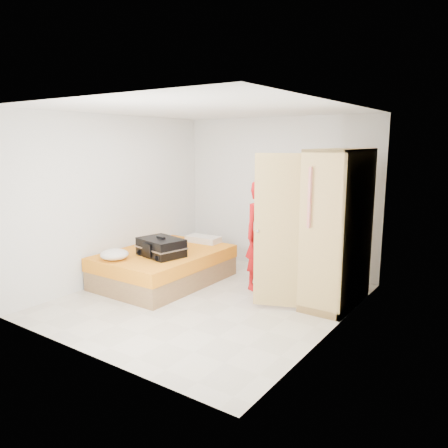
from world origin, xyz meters
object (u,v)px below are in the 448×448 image
Objects in this scene: person at (262,235)px; round_cushion at (114,254)px; wardrobe at (333,232)px; suitcase at (161,247)px; bed at (164,267)px.

person reaches higher than round_cushion.
round_cushion is at bearing -153.64° from wardrobe.
bed is at bearing 135.98° from suitcase.
suitcase is at bearing -56.39° from bed.
wardrobe is at bearing -68.50° from person.
person reaches higher than suitcase.
bed is at bearing -166.70° from wardrobe.
wardrobe reaches higher than round_cushion.
round_cushion is at bearing -114.45° from suitcase.
round_cushion is (-2.76, -1.37, -0.42)m from wardrobe.
person reaches higher than bed.
person is at bearing 23.53° from bed.
person is 1.52m from suitcase.
person is (1.40, 0.61, 0.57)m from bed.
person is at bearing 178.95° from wardrobe.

